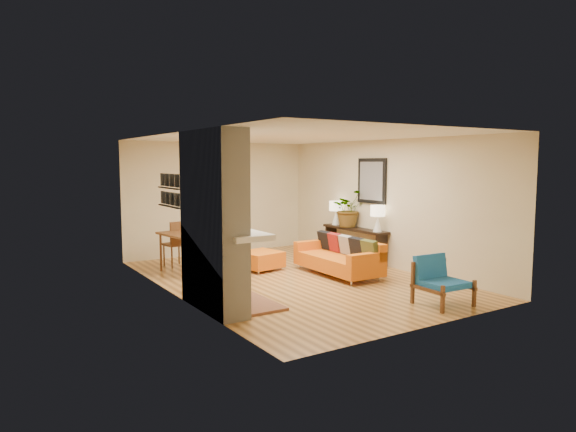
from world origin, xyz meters
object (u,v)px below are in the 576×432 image
object	(u,v)px
blue_chair	(438,278)
console_table	(355,235)
ottoman	(261,259)
sofa	(341,257)
lamp_far	(336,210)
dining_table	(188,240)
lamp_near	(378,215)
houseplant	(348,208)

from	to	relation	value
blue_chair	console_table	distance (m)	3.49
ottoman	blue_chair	world-z (taller)	blue_chair
ottoman	console_table	size ratio (longest dim) A/B	0.45
sofa	ottoman	world-z (taller)	sofa
lamp_far	ottoman	bearing A→B (deg)	-170.09
dining_table	lamp_far	distance (m)	3.51
dining_table	lamp_near	xyz separation A→B (m)	(3.47, -1.60, 0.44)
dining_table	houseplant	bearing A→B (deg)	-10.91
sofa	console_table	bearing A→B (deg)	39.17
blue_chair	lamp_near	world-z (taller)	lamp_near
lamp_near	console_table	bearing A→B (deg)	90.00
dining_table	houseplant	size ratio (longest dim) A/B	2.20
console_table	lamp_near	world-z (taller)	lamp_near
lamp_far	dining_table	bearing A→B (deg)	176.62
dining_table	lamp_near	size ratio (longest dim) A/B	3.32
blue_chair	houseplant	distance (m)	3.76
ottoman	dining_table	bearing A→B (deg)	155.66
sofa	console_table	size ratio (longest dim) A/B	1.04
ottoman	dining_table	xyz separation A→B (m)	(-1.30, 0.59, 0.41)
ottoman	houseplant	size ratio (longest dim) A/B	1.03
dining_table	houseplant	world-z (taller)	houseplant
ottoman	blue_chair	bearing A→B (deg)	-73.54
console_table	lamp_near	size ratio (longest dim) A/B	3.43
blue_chair	lamp_far	xyz separation A→B (m)	(1.11, 3.98, 0.67)
sofa	lamp_far	size ratio (longest dim) A/B	3.55
console_table	houseplant	size ratio (longest dim) A/B	2.27
dining_table	lamp_far	size ratio (longest dim) A/B	3.32
houseplant	dining_table	bearing A→B (deg)	169.09
blue_chair	houseplant	world-z (taller)	houseplant
ottoman	lamp_far	world-z (taller)	lamp_far
sofa	blue_chair	size ratio (longest dim) A/B	2.61
sofa	blue_chair	distance (m)	2.43
console_table	lamp_near	distance (m)	0.87
sofa	lamp_near	size ratio (longest dim) A/B	3.55
houseplant	lamp_near	bearing A→B (deg)	-89.38
console_table	houseplant	world-z (taller)	houseplant
console_table	lamp_far	size ratio (longest dim) A/B	3.43
houseplant	lamp_far	bearing A→B (deg)	88.76
console_table	ottoman	bearing A→B (deg)	172.27
dining_table	lamp_near	bearing A→B (deg)	-24.70
blue_chair	dining_table	distance (m)	4.81
lamp_far	houseplant	size ratio (longest dim) A/B	0.66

